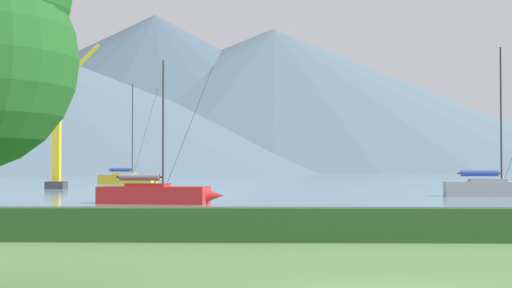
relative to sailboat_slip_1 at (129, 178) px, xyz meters
name	(u,v)px	position (x,y,z in m)	size (l,w,h in m)	color
harbor_water	(286,178)	(22.56, 48.49, -0.78)	(320.00, 246.00, 0.00)	slate
hedge_line	(342,225)	(22.56, -77.51, -0.21)	(80.00, 1.20, 1.14)	#284C23
sailboat_slip_1	(129,178)	(0.00, 0.00, 0.00)	(9.28, 4.17, 13.83)	gold
sailboat_slip_3	(156,193)	(12.26, -52.96, -0.08)	(8.61, 3.50, 9.65)	red
sailboat_slip_7	(495,187)	(38.42, -40.99, -0.02)	(9.22, 3.67, 12.34)	#9E9EA3
dock_crane	(58,144)	(-3.20, -22.74, 4.05)	(5.65, 2.00, 15.80)	#333338
distant_hill_central_peak	(155,92)	(-40.05, 270.13, 38.44)	(288.44, 288.44, 78.44)	#425666
distant_hill_east_ridge	(273,99)	(19.67, 271.46, 34.86)	(321.78, 321.78, 71.28)	#4C6070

